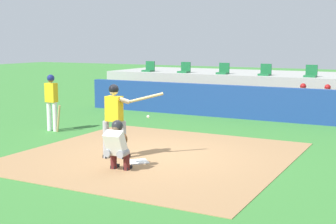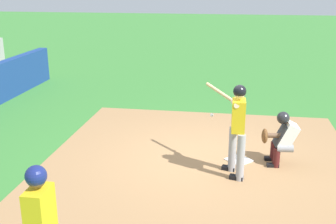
{
  "view_description": "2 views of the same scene",
  "coord_description": "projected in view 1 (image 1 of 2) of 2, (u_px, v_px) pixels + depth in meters",
  "views": [
    {
      "loc": [
        5.69,
        -10.12,
        2.81
      ],
      "look_at": [
        0.0,
        0.7,
        1.0
      ],
      "focal_mm": 51.23,
      "sensor_mm": 36.0,
      "label": 1
    },
    {
      "loc": [
        -8.1,
        -0.62,
        3.6
      ],
      "look_at": [
        0.0,
        0.7,
        1.0
      ],
      "focal_mm": 44.44,
      "sensor_mm": 36.0,
      "label": 2
    }
  ],
  "objects": [
    {
      "name": "ground_plane",
      "position": [
        155.0,
        155.0,
        11.89
      ],
      "size": [
        80.0,
        80.0,
        0.0
      ],
      "primitive_type": "plane",
      "color": "#387A33"
    },
    {
      "name": "dirt_infield",
      "position": [
        155.0,
        155.0,
        11.89
      ],
      "size": [
        6.4,
        6.4,
        0.01
      ],
      "primitive_type": "cube",
      "color": "#9E754C",
      "rests_on": "ground"
    },
    {
      "name": "home_plate",
      "position": [
        138.0,
        162.0,
        11.19
      ],
      "size": [
        0.62,
        0.62,
        0.02
      ],
      "primitive_type": "cube",
      "rotation": [
        0.0,
        0.0,
        0.79
      ],
      "color": "white",
      "rests_on": "dirt_infield"
    },
    {
      "name": "batter_at_plate",
      "position": [
        115.0,
        116.0,
        11.42
      ],
      "size": [
        1.27,
        0.85,
        1.8
      ],
      "color": "#99999E",
      "rests_on": "ground"
    },
    {
      "name": "catcher_crouched",
      "position": [
        117.0,
        143.0,
        10.4
      ],
      "size": [
        0.52,
        1.78,
        1.13
      ],
      "color": "gray",
      "rests_on": "ground"
    },
    {
      "name": "on_deck_batter",
      "position": [
        52.0,
        99.0,
        14.98
      ],
      "size": [
        0.58,
        0.23,
        1.79
      ],
      "color": "silver",
      "rests_on": "ground"
    },
    {
      "name": "dugout_wall",
      "position": [
        242.0,
        102.0,
        17.5
      ],
      "size": [
        13.0,
        0.3,
        1.2
      ],
      "primitive_type": "cube",
      "color": "navy",
      "rests_on": "ground"
    },
    {
      "name": "dugout_bench",
      "position": [
        250.0,
        109.0,
        18.43
      ],
      "size": [
        11.8,
        0.44,
        0.45
      ],
      "primitive_type": "cube",
      "color": "olive",
      "rests_on": "ground"
    },
    {
      "name": "dugout_player_0",
      "position": [
        302.0,
        101.0,
        17.31
      ],
      "size": [
        0.49,
        0.7,
        1.3
      ],
      "color": "#939399",
      "rests_on": "ground"
    },
    {
      "name": "dugout_player_1",
      "position": [
        326.0,
        102.0,
        16.92
      ],
      "size": [
        0.49,
        0.7,
        1.3
      ],
      "color": "#939399",
      "rests_on": "ground"
    },
    {
      "name": "stands_platform",
      "position": [
        274.0,
        89.0,
        21.33
      ],
      "size": [
        15.0,
        4.4,
        1.4
      ],
      "primitive_type": "cube",
      "color": "#9E9E99",
      "rests_on": "ground"
    },
    {
      "name": "stadium_seat_0",
      "position": [
        149.0,
        69.0,
        22.44
      ],
      "size": [
        0.46,
        0.46,
        0.48
      ],
      "color": "#196033",
      "rests_on": "stands_platform"
    },
    {
      "name": "stadium_seat_1",
      "position": [
        185.0,
        70.0,
        21.59
      ],
      "size": [
        0.46,
        0.46,
        0.48
      ],
      "color": "#196033",
      "rests_on": "stands_platform"
    },
    {
      "name": "stadium_seat_2",
      "position": [
        223.0,
        71.0,
        20.73
      ],
      "size": [
        0.46,
        0.46,
        0.48
      ],
      "color": "#196033",
      "rests_on": "stands_platform"
    },
    {
      "name": "stadium_seat_3",
      "position": [
        265.0,
        72.0,
        19.88
      ],
      "size": [
        0.46,
        0.46,
        0.48
      ],
      "color": "#196033",
      "rests_on": "stands_platform"
    },
    {
      "name": "stadium_seat_4",
      "position": [
        311.0,
        74.0,
        19.02
      ],
      "size": [
        0.46,
        0.46,
        0.48
      ],
      "color": "#196033",
      "rests_on": "stands_platform"
    }
  ]
}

